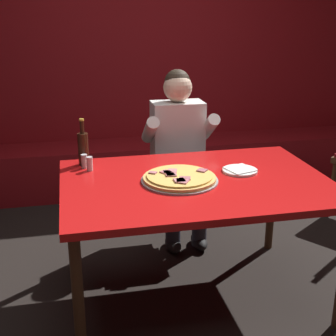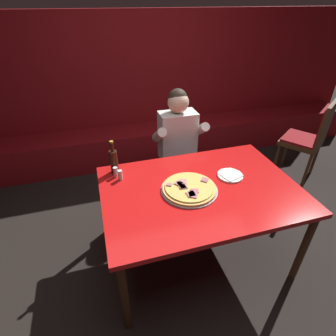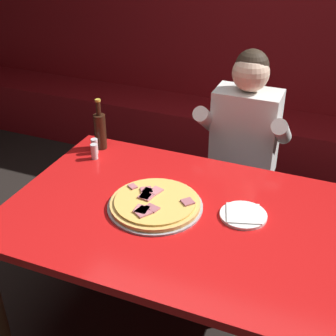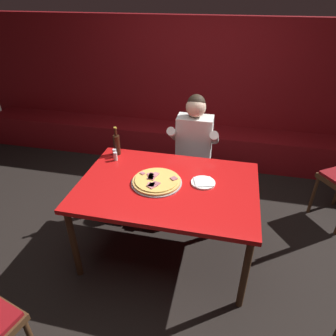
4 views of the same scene
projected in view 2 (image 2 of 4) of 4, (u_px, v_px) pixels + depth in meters
The scene contains 11 objects.
ground_plane at pixel (195, 253), 2.46m from camera, with size 24.00×24.00×0.00m, color black.
booth_wall_panel at pixel (142, 87), 3.68m from camera, with size 6.80×0.16×1.90m, color maroon.
booth_bench at pixel (149, 142), 3.82m from camera, with size 6.46×0.48×0.46m, color maroon.
main_dining_table at pixel (200, 195), 2.07m from camera, with size 1.52×1.06×0.76m.
pizza at pixel (189, 188), 2.01m from camera, with size 0.44×0.44×0.05m.
plate_white_paper at pixel (230, 175), 2.17m from camera, with size 0.21×0.21×0.02m.
beer_bottle at pixel (114, 161), 2.17m from camera, with size 0.07×0.07×0.29m.
shaker_black_pepper at pixel (116, 172), 2.15m from camera, with size 0.04×0.04×0.09m.
shaker_oregano at pixel (120, 175), 2.11m from camera, with size 0.04×0.04×0.09m.
diner_seated_blue_shirt at pixel (180, 146), 2.74m from camera, with size 0.53×0.53×1.27m.
dining_chair_far_right at pixel (311, 136), 3.16m from camera, with size 0.61×0.61×1.04m.
Camera 2 is at (-0.70, -1.48, 2.01)m, focal length 28.00 mm.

